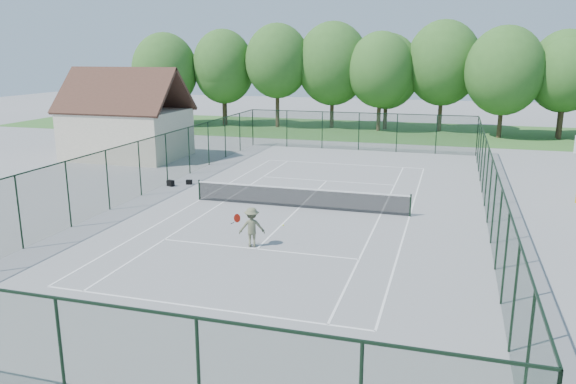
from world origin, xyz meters
name	(u,v)px	position (x,y,z in m)	size (l,w,h in m)	color
ground	(299,208)	(0.00, 0.00, 0.00)	(140.00, 140.00, 0.00)	gray
grass_far	(378,131)	(0.00, 30.00, 0.01)	(80.00, 16.00, 0.01)	#3E732F
court_lines	(299,208)	(0.00, 0.00, 0.00)	(11.05, 23.85, 0.01)	white
tennis_net	(299,197)	(0.00, 0.00, 0.58)	(11.08, 0.08, 1.10)	black
fence_enclosure	(299,178)	(0.00, 0.00, 1.56)	(18.05, 36.05, 3.02)	#193320
utility_building	(126,116)	(-16.00, 10.00, 3.12)	(8.60, 6.27, 6.63)	beige
tree_line_far	(380,70)	(0.00, 30.00, 5.99)	(39.40, 6.40, 9.70)	#422F20
sports_bag_a	(171,183)	(-8.51, 2.45, 0.17)	(0.43, 0.26, 0.35)	black
sports_bag_b	(189,182)	(-7.67, 3.16, 0.14)	(0.35, 0.21, 0.27)	black
tennis_player	(252,227)	(-0.30, -6.13, 0.81)	(2.09, 0.97, 1.62)	#636648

